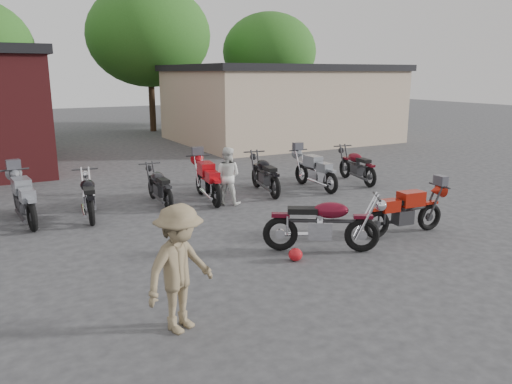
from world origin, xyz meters
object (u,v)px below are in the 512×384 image
row_bike_1 (24,197)px  vintage_motorcycle (324,220)px  row_bike_3 (159,184)px  row_bike_4 (207,178)px  sportbike (406,209)px  person_tan (180,269)px  row_bike_6 (315,169)px  row_bike_5 (265,172)px  row_bike_7 (357,164)px  helmet (295,255)px  row_bike_2 (88,194)px  person_light (227,176)px

row_bike_1 → vintage_motorcycle: bearing=-140.3°
row_bike_3 → row_bike_4: 1.30m
sportbike → person_tan: size_ratio=1.10×
vintage_motorcycle → row_bike_6: 5.44m
row_bike_1 → row_bike_5: bearing=-96.5°
row_bike_7 → row_bike_4: bearing=97.1°
row_bike_4 → row_bike_5: (1.81, 0.01, -0.02)m
helmet → person_tan: (-2.76, -1.37, 0.76)m
helmet → row_bike_6: bearing=51.1°
row_bike_3 → row_bike_6: bearing=-94.9°
helmet → row_bike_4: bearing=85.5°
helmet → row_bike_5: 5.43m
sportbike → row_bike_6: 4.58m
row_bike_2 → row_bike_4: (3.15, 0.09, 0.04)m
vintage_motorcycle → row_bike_3: size_ratio=1.17×
helmet → row_bike_1: size_ratio=0.12×
row_bike_2 → person_light: bearing=-91.0°
row_bike_6 → sportbike: bearing=169.7°
row_bike_1 → row_bike_5: row_bike_1 is taller
row_bike_4 → row_bike_7: row_bike_4 is taller
row_bike_7 → helmet: bearing=140.0°
row_bike_4 → row_bike_7: 5.07m
row_bike_1 → row_bike_7: 9.62m
row_bike_4 → row_bike_6: (3.39, -0.25, -0.03)m
row_bike_3 → row_bike_6: size_ratio=0.92×
sportbike → row_bike_4: size_ratio=0.91×
helmet → person_tan: 3.17m
row_bike_1 → row_bike_6: 7.95m
sportbike → row_bike_2: 7.36m
person_light → person_tan: (-3.45, -5.70, 0.12)m
row_bike_4 → row_bike_7: (5.07, -0.16, -0.03)m
sportbike → helmet: bearing=-170.8°
row_bike_3 → row_bike_7: size_ratio=0.92×
person_tan → row_bike_2: (0.00, 6.21, -0.31)m
helmet → row_bike_1: bearing=129.3°
helmet → vintage_motorcycle: bearing=12.3°
vintage_motorcycle → sportbike: (2.19, 0.01, -0.07)m
row_bike_2 → person_tan: bearing=-172.5°
person_light → row_bike_1: bearing=31.8°
row_bike_5 → row_bike_7: bearing=-83.3°
helmet → row_bike_4: size_ratio=0.12×
row_bike_1 → row_bike_6: bearing=-98.1°
sportbike → row_bike_2: bearing=146.5°
helmet → row_bike_3: row_bike_3 is taller
person_tan → row_bike_7: size_ratio=0.87×
row_bike_2 → helmet: bearing=-142.9°
row_bike_4 → row_bike_1: bearing=95.9°
person_light → row_bike_1: person_light is taller
row_bike_5 → row_bike_6: (1.58, -0.26, -0.01)m
person_light → person_tan: person_tan is taller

